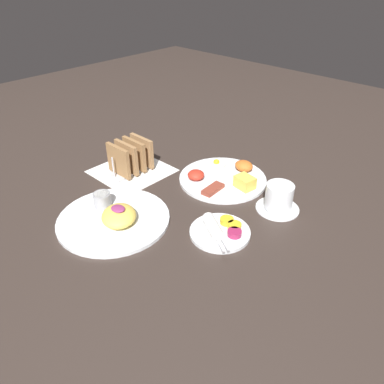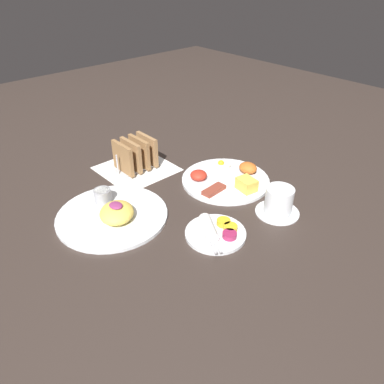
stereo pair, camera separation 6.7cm
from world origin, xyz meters
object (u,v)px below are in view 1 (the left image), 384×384
(plate_foreground, at_px, (114,217))
(toast_rack, at_px, (131,157))
(plate_breakfast, at_px, (224,177))
(coffee_cup, at_px, (279,198))
(plate_condiments, at_px, (220,230))

(plate_foreground, distance_m, toast_rack, 0.27)
(plate_breakfast, distance_m, toast_rack, 0.31)
(plate_foreground, xyz_separation_m, toast_rack, (-0.18, 0.20, 0.04))
(toast_rack, bearing_deg, coffee_cup, 16.95)
(plate_condiments, xyz_separation_m, plate_foreground, (-0.24, -0.15, 0.00))
(plate_breakfast, height_order, plate_foreground, plate_foreground)
(plate_breakfast, bearing_deg, plate_foreground, -102.13)
(coffee_cup, bearing_deg, plate_breakfast, 174.66)
(toast_rack, distance_m, coffee_cup, 0.48)
(plate_breakfast, xyz_separation_m, toast_rack, (-0.26, -0.16, 0.04))
(plate_breakfast, xyz_separation_m, plate_foreground, (-0.08, -0.36, 0.00))
(plate_condiments, distance_m, coffee_cup, 0.20)
(plate_condiments, height_order, plate_foreground, plate_foreground)
(plate_condiments, xyz_separation_m, toast_rack, (-0.42, 0.05, 0.04))
(plate_condiments, height_order, coffee_cup, coffee_cup)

